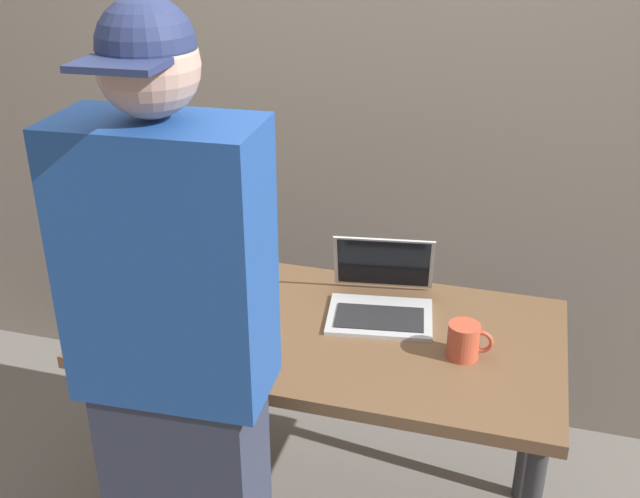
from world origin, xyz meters
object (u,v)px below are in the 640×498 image
(beer_bottle_brown, at_px, (182,261))
(coffee_mug, at_px, (464,341))
(laptop, at_px, (381,296))
(beer_bottle_amber, at_px, (138,258))
(person_figure, at_px, (181,402))

(beer_bottle_brown, xyz_separation_m, coffee_mug, (0.89, -0.12, -0.06))
(laptop, distance_m, beer_bottle_amber, 0.76)
(person_figure, relative_size, coffee_mug, 14.09)
(laptop, relative_size, person_figure, 0.20)
(person_figure, bearing_deg, coffee_mug, 44.41)
(beer_bottle_amber, bearing_deg, beer_bottle_brown, 20.50)
(laptop, bearing_deg, coffee_mug, -35.20)
(beer_bottle_amber, bearing_deg, coffee_mug, -3.97)
(laptop, xyz_separation_m, coffee_mug, (0.27, -0.19, 0.00))
(laptop, height_order, beer_bottle_brown, beer_bottle_brown)
(beer_bottle_brown, xyz_separation_m, beer_bottle_amber, (-0.13, -0.05, 0.01))
(beer_bottle_brown, bearing_deg, beer_bottle_amber, -159.50)
(beer_bottle_amber, bearing_deg, person_figure, -54.67)
(beer_bottle_brown, height_order, person_figure, person_figure)
(laptop, distance_m, person_figure, 0.81)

